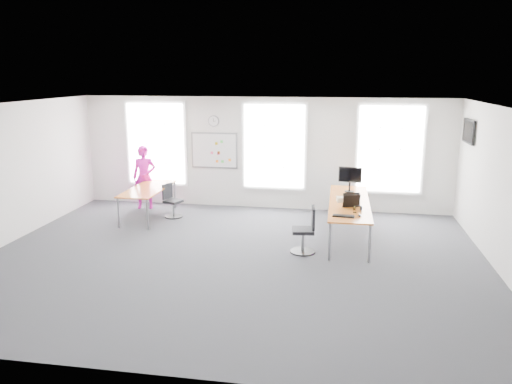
% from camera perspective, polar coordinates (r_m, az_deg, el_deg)
% --- Properties ---
extents(floor, '(10.00, 10.00, 0.00)m').
position_cam_1_polar(floor, '(10.04, -2.70, -7.64)').
color(floor, '#29292E').
rests_on(floor, ground).
extents(ceiling, '(10.00, 10.00, 0.00)m').
position_cam_1_polar(ceiling, '(9.38, -2.90, 9.72)').
color(ceiling, silver).
rests_on(ceiling, ground).
extents(wall_back, '(10.00, 0.00, 10.00)m').
position_cam_1_polar(wall_back, '(13.46, 0.83, 4.43)').
color(wall_back, silver).
rests_on(wall_back, ground).
extents(wall_front, '(10.00, 0.00, 10.00)m').
position_cam_1_polar(wall_front, '(5.91, -11.13, -7.69)').
color(wall_front, silver).
rests_on(wall_front, ground).
extents(wall_right, '(0.00, 10.00, 10.00)m').
position_cam_1_polar(wall_right, '(9.85, 26.94, -0.40)').
color(wall_right, silver).
rests_on(wall_right, ground).
extents(window_left, '(1.60, 0.06, 2.20)m').
position_cam_1_polar(window_left, '(14.17, -11.32, 5.44)').
color(window_left, silver).
rests_on(window_left, wall_back).
extents(window_mid, '(1.60, 0.06, 2.20)m').
position_cam_1_polar(window_mid, '(13.36, 2.09, 5.23)').
color(window_mid, silver).
rests_on(window_mid, wall_back).
extents(window_right, '(1.60, 0.06, 2.20)m').
position_cam_1_polar(window_right, '(13.32, 15.04, 4.74)').
color(window_right, silver).
rests_on(window_right, wall_back).
extents(desk_right, '(0.88, 3.31, 0.81)m').
position_cam_1_polar(desk_right, '(11.36, 10.60, -1.35)').
color(desk_right, orange).
rests_on(desk_right, ground).
extents(desk_left, '(0.85, 2.11, 0.77)m').
position_cam_1_polar(desk_left, '(12.95, -12.24, 0.18)').
color(desk_left, orange).
rests_on(desk_left, ground).
extents(chair_right, '(0.52, 0.52, 0.97)m').
position_cam_1_polar(chair_right, '(10.29, 5.72, -4.63)').
color(chair_right, black).
rests_on(chair_right, ground).
extents(chair_left, '(0.50, 0.50, 0.86)m').
position_cam_1_polar(chair_left, '(12.96, -9.62, -1.19)').
color(chair_left, black).
rests_on(chair_left, ground).
extents(person, '(0.69, 0.52, 1.71)m').
position_cam_1_polar(person, '(13.85, -12.63, 1.66)').
color(person, '#D316A7').
rests_on(person, ground).
extents(whiteboard, '(1.20, 0.03, 0.90)m').
position_cam_1_polar(whiteboard, '(13.70, -4.80, 4.75)').
color(whiteboard, white).
rests_on(whiteboard, wall_back).
extents(wall_clock, '(0.30, 0.04, 0.30)m').
position_cam_1_polar(wall_clock, '(13.60, -4.86, 8.09)').
color(wall_clock, gray).
rests_on(wall_clock, wall_back).
extents(tv, '(0.06, 0.90, 0.55)m').
position_cam_1_polar(tv, '(12.56, 23.16, 6.39)').
color(tv, black).
rests_on(tv, wall_right).
extents(keyboard, '(0.45, 0.21, 0.02)m').
position_cam_1_polar(keyboard, '(10.15, 9.98, -2.73)').
color(keyboard, black).
rests_on(keyboard, desk_right).
extents(mouse, '(0.08, 0.12, 0.04)m').
position_cam_1_polar(mouse, '(10.20, 11.76, -2.67)').
color(mouse, black).
rests_on(mouse, desk_right).
extents(lens_cap, '(0.09, 0.09, 0.01)m').
position_cam_1_polar(lens_cap, '(10.48, 11.21, -2.31)').
color(lens_cap, black).
rests_on(lens_cap, desk_right).
extents(headphones, '(0.17, 0.09, 0.10)m').
position_cam_1_polar(headphones, '(10.66, 11.52, -1.81)').
color(headphones, black).
rests_on(headphones, desk_right).
extents(laptop_sleeve, '(0.38, 0.30, 0.30)m').
position_cam_1_polar(laptop_sleeve, '(10.85, 10.86, -0.96)').
color(laptop_sleeve, black).
rests_on(laptop_sleeve, desk_right).
extents(paper_stack, '(0.33, 0.27, 0.10)m').
position_cam_1_polar(paper_stack, '(11.32, 9.99, -0.82)').
color(paper_stack, beige).
rests_on(paper_stack, desk_right).
extents(monitor, '(0.55, 0.22, 0.61)m').
position_cam_1_polar(monitor, '(12.18, 10.69, 1.68)').
color(monitor, black).
rests_on(monitor, desk_right).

